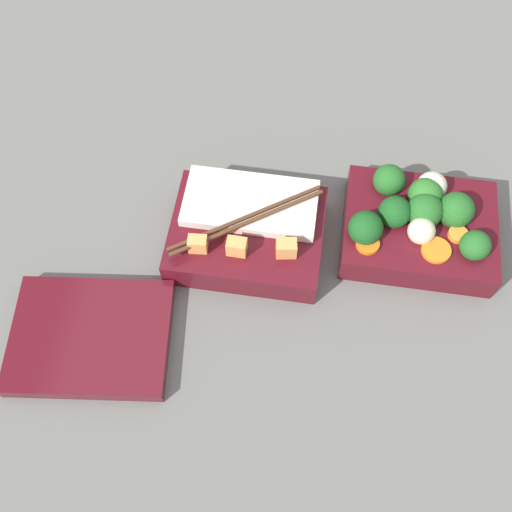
# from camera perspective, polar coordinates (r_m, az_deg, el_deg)

# --- Properties ---
(ground_plane) EXTENTS (3.00, 3.00, 0.00)m
(ground_plane) POSITION_cam_1_polar(r_m,az_deg,el_deg) (0.74, 7.42, 1.72)
(ground_plane) COLOR slate
(bento_tray_vegetable) EXTENTS (0.18, 0.14, 0.07)m
(bento_tray_vegetable) POSITION_cam_1_polar(r_m,az_deg,el_deg) (0.74, 15.21, 3.05)
(bento_tray_vegetable) COLOR #510F19
(bento_tray_vegetable) RESTS_ON ground_plane
(bento_tray_rice) EXTENTS (0.18, 0.14, 0.06)m
(bento_tray_rice) POSITION_cam_1_polar(r_m,az_deg,el_deg) (0.71, -0.85, 2.38)
(bento_tray_rice) COLOR #510F19
(bento_tray_rice) RESTS_ON ground_plane
(bento_lid) EXTENTS (0.19, 0.16, 0.02)m
(bento_lid) POSITION_cam_1_polar(r_m,az_deg,el_deg) (0.70, -15.46, -7.41)
(bento_lid) COLOR #510F19
(bento_lid) RESTS_ON ground_plane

